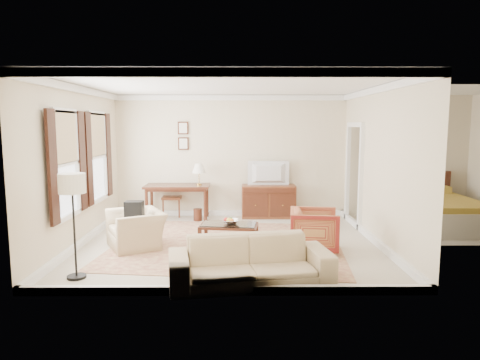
{
  "coord_description": "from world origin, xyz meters",
  "views": [
    {
      "loc": [
        0.15,
        -7.79,
        2.2
      ],
      "look_at": [
        0.2,
        0.3,
        1.15
      ],
      "focal_mm": 32.0,
      "sensor_mm": 36.0,
      "label": 1
    }
  ],
  "objects_px": {
    "writing_desk": "(177,190)",
    "tv": "(269,166)",
    "coffee_table": "(229,229)",
    "striped_armchair": "(314,228)",
    "sideboard": "(268,201)",
    "club_armchair": "(136,223)",
    "sofa": "(250,253)"
  },
  "relations": [
    {
      "from": "tv",
      "to": "sideboard",
      "type": "bearing_deg",
      "value": -90.0
    },
    {
      "from": "tv",
      "to": "sofa",
      "type": "relative_size",
      "value": 0.42
    },
    {
      "from": "sideboard",
      "to": "coffee_table",
      "type": "relative_size",
      "value": 1.16
    },
    {
      "from": "sofa",
      "to": "club_armchair",
      "type": "bearing_deg",
      "value": 128.51
    },
    {
      "from": "striped_armchair",
      "to": "sofa",
      "type": "xyz_separation_m",
      "value": [
        -1.16,
        -1.52,
        0.02
      ]
    },
    {
      "from": "coffee_table",
      "to": "club_armchair",
      "type": "bearing_deg",
      "value": -179.99
    },
    {
      "from": "tv",
      "to": "club_armchair",
      "type": "height_order",
      "value": "tv"
    },
    {
      "from": "writing_desk",
      "to": "sideboard",
      "type": "height_order",
      "value": "writing_desk"
    },
    {
      "from": "tv",
      "to": "club_armchair",
      "type": "xyz_separation_m",
      "value": [
        -2.56,
        -2.47,
        -0.8
      ]
    },
    {
      "from": "tv",
      "to": "striped_armchair",
      "type": "distance_m",
      "value": 2.95
    },
    {
      "from": "club_armchair",
      "to": "sofa",
      "type": "height_order",
      "value": "club_armchair"
    },
    {
      "from": "club_armchair",
      "to": "coffee_table",
      "type": "bearing_deg",
      "value": 62.22
    },
    {
      "from": "sideboard",
      "to": "coffee_table",
      "type": "xyz_separation_m",
      "value": [
        -0.89,
        -2.48,
        -0.06
      ]
    },
    {
      "from": "striped_armchair",
      "to": "club_armchair",
      "type": "height_order",
      "value": "club_armchair"
    },
    {
      "from": "tv",
      "to": "coffee_table",
      "type": "relative_size",
      "value": 0.86
    },
    {
      "from": "writing_desk",
      "to": "coffee_table",
      "type": "relative_size",
      "value": 1.37
    },
    {
      "from": "coffee_table",
      "to": "tv",
      "type": "bearing_deg",
      "value": 70.09
    },
    {
      "from": "writing_desk",
      "to": "sideboard",
      "type": "relative_size",
      "value": 1.17
    },
    {
      "from": "writing_desk",
      "to": "tv",
      "type": "distance_m",
      "value": 2.21
    },
    {
      "from": "club_armchair",
      "to": "sofa",
      "type": "bearing_deg",
      "value": 19.96
    },
    {
      "from": "writing_desk",
      "to": "coffee_table",
      "type": "xyz_separation_m",
      "value": [
        1.24,
        -2.29,
        -0.38
      ]
    },
    {
      "from": "coffee_table",
      "to": "sofa",
      "type": "distance_m",
      "value": 1.85
    },
    {
      "from": "striped_armchair",
      "to": "sofa",
      "type": "bearing_deg",
      "value": 150.13
    },
    {
      "from": "writing_desk",
      "to": "coffee_table",
      "type": "bearing_deg",
      "value": -61.53
    },
    {
      "from": "sideboard",
      "to": "club_armchair",
      "type": "relative_size",
      "value": 1.25
    },
    {
      "from": "striped_armchair",
      "to": "club_armchair",
      "type": "relative_size",
      "value": 0.81
    },
    {
      "from": "coffee_table",
      "to": "sofa",
      "type": "bearing_deg",
      "value": -79.71
    },
    {
      "from": "club_armchair",
      "to": "tv",
      "type": "bearing_deg",
      "value": 106.08
    },
    {
      "from": "writing_desk",
      "to": "tv",
      "type": "bearing_deg",
      "value": 4.78
    },
    {
      "from": "coffee_table",
      "to": "striped_armchair",
      "type": "relative_size",
      "value": 1.32
    },
    {
      "from": "striped_armchair",
      "to": "club_armchair",
      "type": "distance_m",
      "value": 3.17
    },
    {
      "from": "sideboard",
      "to": "writing_desk",
      "type": "bearing_deg",
      "value": -174.69
    }
  ]
}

